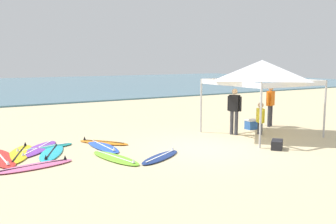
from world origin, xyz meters
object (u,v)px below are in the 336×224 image
object	(u,v)px
surfboard_teal	(43,148)
canopy_tent	(262,70)
surfboard_purple	(38,149)
surfboard_navy	(161,157)
surfboard_cyan	(52,152)
person_orange	(270,103)
person_yellow	(260,117)
cooler_box	(252,124)
surfboard_red	(1,158)
surfboard_pink	(35,166)
surfboard_orange	(103,142)
surfboard_blue	(103,146)
gear_bag_near_tent	(277,145)
surfboard_yellow	(20,154)
surfboard_lime	(115,158)
person_black	(234,108)

from	to	relation	value
surfboard_teal	canopy_tent	bearing A→B (deg)	-13.81
surfboard_purple	surfboard_navy	distance (m)	3.92
surfboard_cyan	person_orange	world-z (taller)	person_orange
surfboard_purple	surfboard_cyan	distance (m)	0.72
surfboard_navy	person_yellow	size ratio (longest dim) A/B	1.53
surfboard_teal	cooler_box	bearing A→B (deg)	-5.81
person_yellow	cooler_box	size ratio (longest dim) A/B	2.40
surfboard_purple	surfboard_navy	bearing A→B (deg)	-45.66
surfboard_red	person_orange	distance (m)	10.39
surfboard_teal	surfboard_purple	size ratio (longest dim) A/B	0.91
person_orange	person_yellow	bearing A→B (deg)	-147.12
canopy_tent	surfboard_cyan	size ratio (longest dim) A/B	1.47
surfboard_pink	cooler_box	bearing A→B (deg)	7.56
person_orange	surfboard_orange	bearing A→B (deg)	175.55
surfboard_teal	surfboard_navy	size ratio (longest dim) A/B	1.11
surfboard_red	cooler_box	size ratio (longest dim) A/B	4.85
cooler_box	surfboard_blue	bearing A→B (deg)	179.26
person_yellow	surfboard_blue	bearing A→B (deg)	169.86
surfboard_orange	gear_bag_near_tent	size ratio (longest dim) A/B	2.86
surfboard_purple	cooler_box	distance (m)	8.20
surfboard_yellow	surfboard_cyan	xyz separation A→B (m)	(0.84, -0.34, 0.00)
surfboard_red	surfboard_purple	distance (m)	1.25
surfboard_lime	surfboard_orange	size ratio (longest dim) A/B	1.26
cooler_box	surfboard_cyan	bearing A→B (deg)	179.31
surfboard_red	surfboard_cyan	distance (m)	1.37
surfboard_purple	surfboard_yellow	distance (m)	0.68
surfboard_cyan	cooler_box	world-z (taller)	cooler_box
surfboard_teal	surfboard_red	size ratio (longest dim) A/B	0.84
canopy_tent	surfboard_lime	world-z (taller)	canopy_tent
canopy_tent	gear_bag_near_tent	size ratio (longest dim) A/B	5.41
surfboard_lime	surfboard_yellow	xyz separation A→B (m)	(-2.20, 1.91, -0.00)
surfboard_lime	surfboard_purple	world-z (taller)	same
surfboard_cyan	person_black	distance (m)	6.64
surfboard_red	cooler_box	bearing A→B (deg)	-1.28
surfboard_purple	person_black	world-z (taller)	person_black
canopy_tent	gear_bag_near_tent	xyz separation A→B (m)	(-1.19, -1.94, -2.25)
surfboard_red	person_yellow	distance (m)	8.88
surfboard_red	surfboard_yellow	distance (m)	0.57
gear_bag_near_tent	surfboard_teal	bearing A→B (deg)	148.92
surfboard_lime	person_orange	bearing A→B (deg)	11.32
person_black	surfboard_navy	bearing A→B (deg)	-159.24
cooler_box	person_orange	bearing A→B (deg)	2.95
surfboard_yellow	person_black	xyz separation A→B (m)	(7.39, -0.93, 0.95)
surfboard_teal	surfboard_cyan	bearing A→B (deg)	-84.03
surfboard_purple	surfboard_pink	bearing A→B (deg)	-104.82
surfboard_blue	surfboard_cyan	size ratio (longest dim) A/B	0.97
person_orange	cooler_box	size ratio (longest dim) A/B	3.42
person_black	surfboard_blue	bearing A→B (deg)	173.33
surfboard_teal	surfboard_red	world-z (taller)	same
canopy_tent	surfboard_navy	world-z (taller)	canopy_tent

